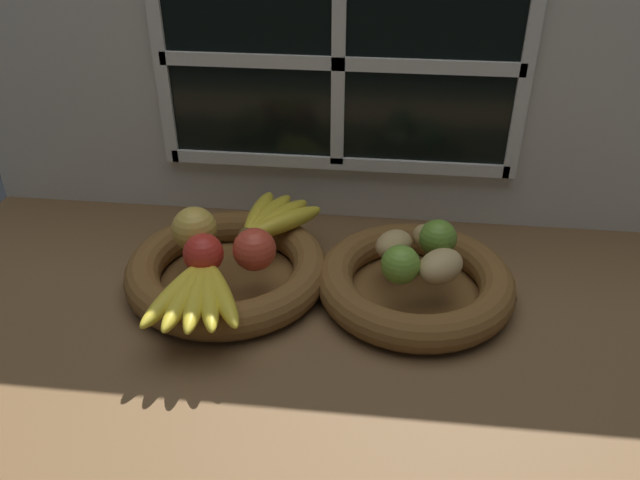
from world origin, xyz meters
TOP-DOWN VIEW (x-y plane):
  - ground_plane at (0.00, 0.00)cm, footprint 140.00×90.00cm
  - back_wall at (0.00, 29.77)cm, footprint 140.00×4.60cm
  - fruit_bowl_left at (-16.06, 3.08)cm, footprint 33.87×33.87cm
  - fruit_bowl_right at (15.18, 3.08)cm, footprint 32.10×32.10cm
  - apple_red_right at (-10.48, 0.36)cm, footprint 6.89×6.89cm
  - apple_golden_left at (-21.43, 4.53)cm, footprint 7.48×7.48cm
  - apple_red_front at (-18.27, -1.73)cm, footprint 6.42×6.42cm
  - banana_bunch_front at (-17.16, -9.47)cm, footprint 15.76×19.25cm
  - banana_bunch_back at (-10.15, 13.09)cm, footprint 14.05×17.13cm
  - potato_oblong at (11.34, 6.06)cm, footprint 8.37×8.79cm
  - potato_back at (17.31, 7.77)cm, footprint 8.12×8.01cm
  - potato_small at (18.59, -0.34)cm, footprint 9.73×9.89cm
  - lime_near at (12.42, -1.06)cm, footprint 6.11×6.11cm
  - lime_far at (18.39, 7.21)cm, footprint 6.21×6.21cm

SIDE VIEW (x-z plane):
  - ground_plane at x=0.00cm, z-range -3.00..0.00cm
  - fruit_bowl_left at x=-16.06cm, z-range -0.18..5.67cm
  - fruit_bowl_right at x=15.18cm, z-range -0.17..5.68cm
  - banana_bunch_front at x=-17.16cm, z-range 5.85..8.84cm
  - banana_bunch_back at x=-10.15cm, z-range 5.85..9.17cm
  - potato_oblong at x=11.34cm, z-range 5.85..10.14cm
  - potato_back at x=17.31cm, z-range 5.85..10.75cm
  - potato_small at x=18.59cm, z-range 5.85..10.87cm
  - lime_near at x=12.42cm, z-range 5.85..11.96cm
  - lime_far at x=18.39cm, z-range 5.85..12.06cm
  - apple_red_front at x=-18.27cm, z-range 5.85..12.27cm
  - apple_red_right at x=-10.48cm, z-range 5.85..12.74cm
  - apple_golden_left at x=-21.43cm, z-range 5.85..13.33cm
  - back_wall at x=0.00cm, z-range 0.38..55.38cm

